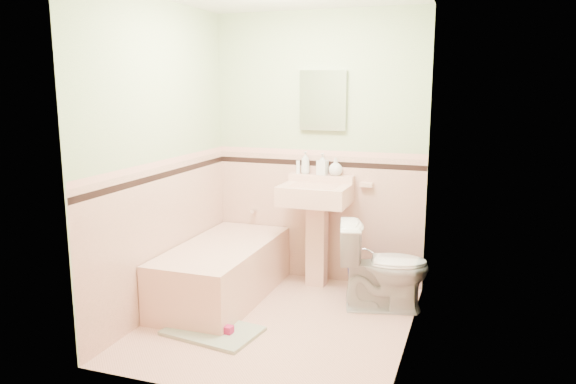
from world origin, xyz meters
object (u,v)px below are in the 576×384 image
(bucket, at_px, (363,279))
(shoe, at_px, (224,329))
(bathtub, at_px, (223,273))
(sink, at_px, (315,236))
(soap_bottle_left, at_px, (305,163))
(toilet, at_px, (384,266))
(soap_bottle_right, at_px, (336,167))
(soap_bottle_mid, at_px, (322,164))
(medicine_cabinet, at_px, (323,100))

(bucket, relative_size, shoe, 2.06)
(bathtub, distance_m, sink, 0.90)
(bathtub, height_order, soap_bottle_left, soap_bottle_left)
(bathtub, xyz_separation_m, toilet, (1.36, 0.22, 0.14))
(shoe, bearing_deg, soap_bottle_right, 76.24)
(toilet, bearing_deg, soap_bottle_left, 46.01)
(soap_bottle_mid, relative_size, toilet, 0.27)
(soap_bottle_left, relative_size, soap_bottle_right, 1.29)
(soap_bottle_mid, height_order, shoe, soap_bottle_mid)
(soap_bottle_left, xyz_separation_m, shoe, (-0.19, -1.39, -1.07))
(medicine_cabinet, bearing_deg, soap_bottle_left, -169.00)
(bathtub, relative_size, soap_bottle_left, 7.24)
(bathtub, xyz_separation_m, medicine_cabinet, (0.68, 0.74, 1.47))
(medicine_cabinet, xyz_separation_m, soap_bottle_mid, (0.01, -0.03, -0.58))
(sink, height_order, bucket, sink)
(sink, bearing_deg, toilet, -24.66)
(soap_bottle_left, distance_m, soap_bottle_right, 0.29)
(medicine_cabinet, xyz_separation_m, shoe, (-0.34, -1.42, -1.65))
(bucket, bearing_deg, soap_bottle_right, 143.89)
(soap_bottle_mid, height_order, soap_bottle_right, soap_bottle_mid)
(soap_bottle_mid, distance_m, shoe, 1.79)
(toilet, height_order, shoe, toilet)
(soap_bottle_mid, relative_size, shoe, 1.45)
(sink, relative_size, soap_bottle_right, 5.98)
(bathtub, xyz_separation_m, sink, (0.68, 0.53, 0.25))
(medicine_cabinet, relative_size, shoe, 3.95)
(sink, xyz_separation_m, soap_bottle_mid, (0.01, 0.18, 0.64))
(sink, bearing_deg, medicine_cabinet, 90.00)
(soap_bottle_mid, bearing_deg, bathtub, -134.20)
(bathtub, relative_size, sink, 1.57)
(soap_bottle_left, distance_m, bucket, 1.19)
(toilet, bearing_deg, soap_bottle_mid, 40.25)
(sink, height_order, medicine_cabinet, medicine_cabinet)
(shoe, bearing_deg, bathtub, 121.46)
(bathtub, relative_size, soap_bottle_right, 9.36)
(sink, relative_size, shoe, 7.01)
(sink, distance_m, bucket, 0.58)
(sink, distance_m, soap_bottle_left, 0.69)
(sink, relative_size, toilet, 1.30)
(soap_bottle_left, xyz_separation_m, toilet, (0.84, -0.49, -0.76))
(medicine_cabinet, relative_size, soap_bottle_left, 2.61)
(soap_bottle_mid, bearing_deg, medicine_cabinet, 109.01)
(soap_bottle_mid, xyz_separation_m, bucket, (0.45, -0.24, -0.98))
(medicine_cabinet, xyz_separation_m, toilet, (0.68, -0.52, -1.33))
(medicine_cabinet, relative_size, soap_bottle_mid, 2.72)
(soap_bottle_left, bearing_deg, sink, -49.39)
(sink, distance_m, soap_bottle_right, 0.66)
(soap_bottle_left, distance_m, toilet, 1.23)
(sink, distance_m, toilet, 0.76)
(toilet, bearing_deg, shoe, 117.83)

